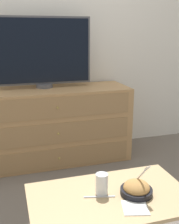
% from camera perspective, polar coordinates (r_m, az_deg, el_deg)
% --- Properties ---
extents(ground_plane, '(12.00, 12.00, 0.00)m').
position_cam_1_polar(ground_plane, '(3.34, -9.54, -7.46)').
color(ground_plane, '#70665B').
extents(wall_back, '(12.00, 0.05, 2.60)m').
position_cam_1_polar(wall_back, '(3.10, -10.74, 15.42)').
color(wall_back, white).
rests_on(wall_back, ground_plane).
extents(dresser, '(1.55, 0.55, 0.77)m').
position_cam_1_polar(dresser, '(2.94, -7.30, -2.63)').
color(dresser, tan).
rests_on(dresser, ground_plane).
extents(tv, '(0.96, 0.17, 0.70)m').
position_cam_1_polar(tv, '(2.87, -9.46, 11.92)').
color(tv, '#515156').
rests_on(tv, dresser).
extents(coffee_table, '(0.86, 0.51, 0.48)m').
position_cam_1_polar(coffee_table, '(1.60, 4.26, -19.00)').
color(coffee_table, tan).
rests_on(coffee_table, ground_plane).
extents(takeout_bowl, '(0.17, 0.17, 0.19)m').
position_cam_1_polar(takeout_bowl, '(1.57, 9.51, -15.16)').
color(takeout_bowl, black).
rests_on(takeout_bowl, coffee_table).
extents(drink_cup, '(0.07, 0.07, 0.12)m').
position_cam_1_polar(drink_cup, '(1.55, 2.50, -14.63)').
color(drink_cup, beige).
rests_on(drink_cup, coffee_table).
extents(napkin, '(0.15, 0.15, 0.00)m').
position_cam_1_polar(napkin, '(1.48, 9.25, -18.62)').
color(napkin, white).
rests_on(napkin, coffee_table).
extents(knife, '(0.16, 0.05, 0.01)m').
position_cam_1_polar(knife, '(1.54, 2.02, -16.82)').
color(knife, silver).
rests_on(knife, coffee_table).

